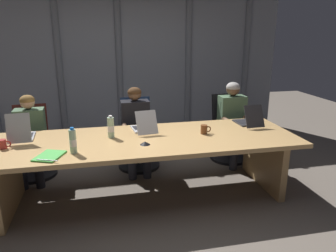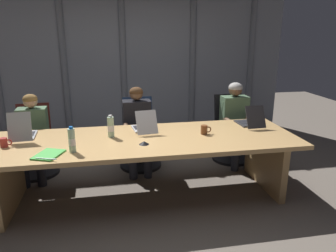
{
  "view_description": "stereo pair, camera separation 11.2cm",
  "coord_description": "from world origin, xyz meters",
  "px_view_note": "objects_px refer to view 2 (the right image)",
  "views": [
    {
      "loc": [
        -0.49,
        -3.45,
        1.91
      ],
      "look_at": [
        0.28,
        0.1,
        0.83
      ],
      "focal_mm": 34.35,
      "sensor_mm": 36.0,
      "label": 1
    },
    {
      "loc": [
        -0.38,
        -3.47,
        1.91
      ],
      "look_at": [
        0.28,
        0.1,
        0.83
      ],
      "focal_mm": 34.35,
      "sensor_mm": 36.0,
      "label": 2
    }
  ],
  "objects_px": {
    "coffee_mug_far": "(205,130)",
    "spiral_notepad": "(49,155)",
    "office_chair_center": "(231,136)",
    "person_left_mid": "(138,124)",
    "water_bottle_secondary": "(111,127)",
    "laptop_center": "(250,121)",
    "office_chair_left_mid": "(140,141)",
    "person_left_end": "(33,132)",
    "laptop_left_end": "(23,133)",
    "office_chair_left_end": "(35,148)",
    "water_bottle_primary": "(72,141)",
    "person_center": "(236,118)",
    "coffee_mug_near": "(4,142)",
    "conference_mic_left_side": "(144,143)",
    "laptop_left_mid": "(144,126)"
  },
  "relations": [
    {
      "from": "person_left_end",
      "to": "person_left_mid",
      "type": "height_order",
      "value": "person_left_mid"
    },
    {
      "from": "person_left_mid",
      "to": "laptop_center",
      "type": "bearing_deg",
      "value": 69.71
    },
    {
      "from": "office_chair_left_end",
      "to": "person_left_end",
      "type": "bearing_deg",
      "value": 8.07
    },
    {
      "from": "laptop_left_end",
      "to": "office_chair_left_end",
      "type": "distance_m",
      "value": 0.82
    },
    {
      "from": "office_chair_left_mid",
      "to": "coffee_mug_far",
      "type": "height_order",
      "value": "office_chair_left_mid"
    },
    {
      "from": "office_chair_left_mid",
      "to": "person_left_end",
      "type": "xyz_separation_m",
      "value": [
        -1.42,
        -0.17,
        0.27
      ]
    },
    {
      "from": "person_center",
      "to": "office_chair_left_mid",
      "type": "bearing_deg",
      "value": -96.69
    },
    {
      "from": "coffee_mug_far",
      "to": "person_left_end",
      "type": "bearing_deg",
      "value": 160.11
    },
    {
      "from": "coffee_mug_near",
      "to": "laptop_left_mid",
      "type": "bearing_deg",
      "value": 11.5
    },
    {
      "from": "laptop_left_end",
      "to": "office_chair_center",
      "type": "relative_size",
      "value": 0.44
    },
    {
      "from": "person_center",
      "to": "coffee_mug_near",
      "type": "distance_m",
      "value": 3.04
    },
    {
      "from": "person_left_end",
      "to": "person_left_mid",
      "type": "distance_m",
      "value": 1.38
    },
    {
      "from": "person_left_end",
      "to": "conference_mic_left_side",
      "type": "relative_size",
      "value": 10.24
    },
    {
      "from": "laptop_left_end",
      "to": "coffee_mug_far",
      "type": "height_order",
      "value": "laptop_left_end"
    },
    {
      "from": "coffee_mug_near",
      "to": "conference_mic_left_side",
      "type": "xyz_separation_m",
      "value": [
        1.46,
        -0.19,
        -0.03
      ]
    },
    {
      "from": "person_left_mid",
      "to": "water_bottle_secondary",
      "type": "bearing_deg",
      "value": -28.53
    },
    {
      "from": "coffee_mug_near",
      "to": "conference_mic_left_side",
      "type": "height_order",
      "value": "coffee_mug_near"
    },
    {
      "from": "laptop_left_mid",
      "to": "coffee_mug_far",
      "type": "relative_size",
      "value": 3.65
    },
    {
      "from": "person_center",
      "to": "conference_mic_left_side",
      "type": "bearing_deg",
      "value": -55.84
    },
    {
      "from": "laptop_left_mid",
      "to": "coffee_mug_near",
      "type": "bearing_deg",
      "value": 94.76
    },
    {
      "from": "laptop_center",
      "to": "office_chair_left_mid",
      "type": "relative_size",
      "value": 0.45
    },
    {
      "from": "laptop_left_end",
      "to": "conference_mic_left_side",
      "type": "relative_size",
      "value": 3.95
    },
    {
      "from": "coffee_mug_far",
      "to": "conference_mic_left_side",
      "type": "distance_m",
      "value": 0.78
    },
    {
      "from": "person_left_end",
      "to": "laptop_center",
      "type": "bearing_deg",
      "value": 77.57
    },
    {
      "from": "person_center",
      "to": "coffee_mug_far",
      "type": "bearing_deg",
      "value": -43.02
    },
    {
      "from": "laptop_left_end",
      "to": "person_center",
      "type": "bearing_deg",
      "value": -82.84
    },
    {
      "from": "person_left_end",
      "to": "coffee_mug_far",
      "type": "xyz_separation_m",
      "value": [
        2.11,
        -0.76,
        0.15
      ]
    },
    {
      "from": "water_bottle_primary",
      "to": "office_chair_left_end",
      "type": "bearing_deg",
      "value": 117.53
    },
    {
      "from": "office_chair_left_mid",
      "to": "water_bottle_primary",
      "type": "height_order",
      "value": "water_bottle_primary"
    },
    {
      "from": "laptop_center",
      "to": "office_chair_left_end",
      "type": "relative_size",
      "value": 0.46
    },
    {
      "from": "water_bottle_secondary",
      "to": "conference_mic_left_side",
      "type": "distance_m",
      "value": 0.48
    },
    {
      "from": "office_chair_left_mid",
      "to": "person_left_end",
      "type": "bearing_deg",
      "value": -84.82
    },
    {
      "from": "coffee_mug_far",
      "to": "spiral_notepad",
      "type": "height_order",
      "value": "coffee_mug_far"
    },
    {
      "from": "laptop_center",
      "to": "conference_mic_left_side",
      "type": "relative_size",
      "value": 4.02
    },
    {
      "from": "person_left_mid",
      "to": "water_bottle_secondary",
      "type": "height_order",
      "value": "person_left_mid"
    },
    {
      "from": "person_left_mid",
      "to": "coffee_mug_far",
      "type": "distance_m",
      "value": 1.07
    },
    {
      "from": "office_chair_center",
      "to": "coffee_mug_near",
      "type": "bearing_deg",
      "value": -75.79
    },
    {
      "from": "laptop_center",
      "to": "coffee_mug_near",
      "type": "height_order",
      "value": "laptop_center"
    },
    {
      "from": "office_chair_center",
      "to": "spiral_notepad",
      "type": "distance_m",
      "value": 2.79
    },
    {
      "from": "coffee_mug_far",
      "to": "coffee_mug_near",
      "type": "bearing_deg",
      "value": -179.01
    },
    {
      "from": "water_bottle_secondary",
      "to": "water_bottle_primary",
      "type": "bearing_deg",
      "value": -132.8
    },
    {
      "from": "office_chair_center",
      "to": "person_left_mid",
      "type": "height_order",
      "value": "person_left_mid"
    },
    {
      "from": "office_chair_center",
      "to": "person_left_mid",
      "type": "relative_size",
      "value": 0.83
    },
    {
      "from": "coffee_mug_near",
      "to": "coffee_mug_far",
      "type": "bearing_deg",
      "value": 0.99
    },
    {
      "from": "office_chair_left_end",
      "to": "office_chair_left_mid",
      "type": "xyz_separation_m",
      "value": [
        1.45,
        0.0,
        0.01
      ]
    },
    {
      "from": "office_chair_left_mid",
      "to": "conference_mic_left_side",
      "type": "height_order",
      "value": "office_chair_left_mid"
    },
    {
      "from": "person_left_end",
      "to": "conference_mic_left_side",
      "type": "bearing_deg",
      "value": 51.86
    },
    {
      "from": "person_left_mid",
      "to": "office_chair_left_mid",
      "type": "bearing_deg",
      "value": 166.79
    },
    {
      "from": "water_bottle_secondary",
      "to": "spiral_notepad",
      "type": "distance_m",
      "value": 0.79
    },
    {
      "from": "office_chair_left_end",
      "to": "coffee_mug_near",
      "type": "distance_m",
      "value": 1.06
    }
  ]
}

